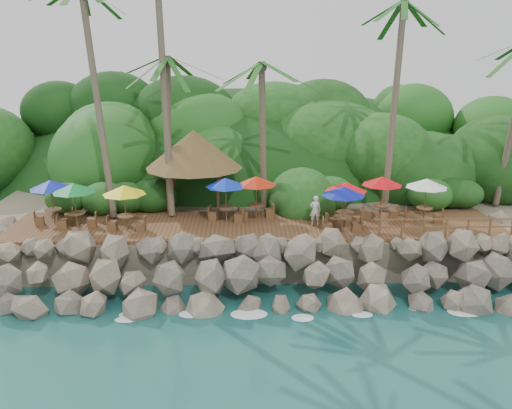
{
  "coord_description": "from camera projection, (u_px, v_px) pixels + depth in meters",
  "views": [
    {
      "loc": [
        -0.71,
        -21.11,
        11.26
      ],
      "look_at": [
        0.0,
        6.0,
        3.4
      ],
      "focal_mm": 37.52,
      "sensor_mm": 36.0,
      "label": 1
    }
  ],
  "objects": [
    {
      "name": "waiter",
      "position": [
        315.0,
        210.0,
        28.23
      ],
      "size": [
        0.63,
        0.46,
        1.61
      ],
      "primitive_type": "imported",
      "rotation": [
        0.0,
        0.0,
        3.01
      ],
      "color": "white",
      "rests_on": "terrace"
    },
    {
      "name": "palapa",
      "position": [
        194.0,
        149.0,
        30.57
      ],
      "size": [
        5.62,
        5.62,
        4.6
      ],
      "color": "brown",
      "rests_on": "ground"
    },
    {
      "name": "jungle_foliage",
      "position": [
        253.0,
        215.0,
        37.83
      ],
      "size": [
        44.0,
        16.0,
        12.0
      ],
      "primitive_type": null,
      "color": "#143811",
      "rests_on": "ground"
    },
    {
      "name": "seawall",
      "position": [
        258.0,
        274.0,
        25.02
      ],
      "size": [
        29.0,
        4.0,
        2.3
      ],
      "primitive_type": null,
      "color": "gray",
      "rests_on": "ground"
    },
    {
      "name": "land_base",
      "position": [
        252.0,
        197.0,
        38.49
      ],
      "size": [
        32.0,
        25.2,
        2.1
      ],
      "primitive_type": "cube",
      "color": "gray",
      "rests_on": "ground"
    },
    {
      "name": "jungle_hill",
      "position": [
        251.0,
        186.0,
        45.99
      ],
      "size": [
        44.8,
        28.0,
        15.4
      ],
      "primitive_type": "ellipsoid",
      "color": "#143811",
      "rests_on": "ground"
    },
    {
      "name": "foam_line",
      "position": [
        259.0,
        313.0,
        23.7
      ],
      "size": [
        25.2,
        0.8,
        0.06
      ],
      "color": "white",
      "rests_on": "ground"
    },
    {
      "name": "ground",
      "position": [
        260.0,
        317.0,
        23.42
      ],
      "size": [
        140.0,
        140.0,
        0.0
      ],
      "primitive_type": "plane",
      "color": "#19514F",
      "rests_on": "ground"
    },
    {
      "name": "terrace",
      "position": [
        256.0,
        226.0,
        28.57
      ],
      "size": [
        26.0,
        5.0,
        0.2
      ],
      "primitive_type": "cube",
      "color": "brown",
      "rests_on": "land_base"
    },
    {
      "name": "railing",
      "position": [
        446.0,
        226.0,
        26.35
      ],
      "size": [
        7.2,
        0.1,
        1.0
      ],
      "color": "brown",
      "rests_on": "terrace"
    },
    {
      "name": "dining_clusters",
      "position": [
        249.0,
        188.0,
        27.97
      ],
      "size": [
        22.09,
        4.54,
        2.4
      ],
      "color": "brown",
      "rests_on": "terrace"
    },
    {
      "name": "palms",
      "position": [
        269.0,
        17.0,
        28.23
      ],
      "size": [
        29.09,
        7.02,
        15.39
      ],
      "color": "brown",
      "rests_on": "ground"
    }
  ]
}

